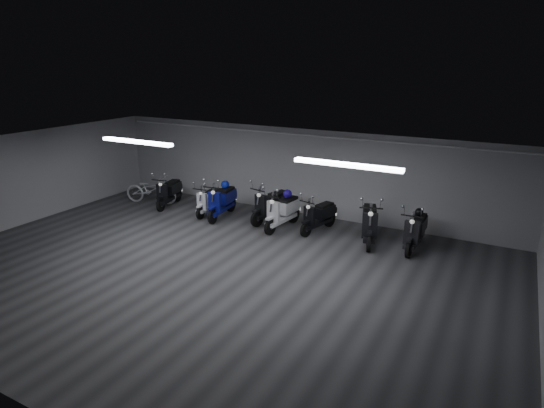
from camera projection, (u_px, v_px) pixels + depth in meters
The scene contains 19 objects.
floor at pixel (209, 271), 11.06m from camera, with size 14.00×10.00×0.01m, color #353537.
ceiling at pixel (204, 157), 10.21m from camera, with size 14.00×10.00×0.01m, color slate.
back_wall at pixel (298, 172), 14.84m from camera, with size 14.00×0.01×2.80m, color #9D9DA0.
left_wall at pixel (18, 180), 13.81m from camera, with size 0.01×10.00×2.80m, color #9D9DA0.
fluor_strip_left at pixel (137, 142), 12.43m from camera, with size 2.40×0.18×0.08m, color white.
fluor_strip_right at pixel (347, 165), 9.71m from camera, with size 2.40×0.18×0.08m, color white.
conduit at pixel (298, 134), 14.40m from camera, with size 0.05×0.05×13.60m, color white.
scooter_1 at pixel (168, 188), 15.70m from camera, with size 0.60×1.79×1.33m, color black, non-canonical shape.
scooter_2 at pixel (208, 196), 14.93m from camera, with size 0.54×1.63×1.21m, color white, non-canonical shape.
scooter_4 at pixel (222, 196), 14.58m from camera, with size 0.64×1.92×1.43m, color navy, non-canonical shape.
scooter_5 at pixel (271, 200), 14.20m from camera, with size 0.64×1.93×1.44m, color black, non-canonical shape.
scooter_6 at pixel (282, 206), 13.61m from camera, with size 0.64×1.92×1.43m, color silver, non-canonical shape.
scooter_7 at pixel (319, 211), 13.38m from camera, with size 0.58×1.73×1.29m, color black, non-canonical shape.
scooter_8 at pixel (370, 217), 12.56m from camera, with size 0.67×2.01×1.50m, color black, non-canonical shape.
scooter_9 at pixel (416, 225), 12.09m from camera, with size 0.62×1.87×1.39m, color black, non-canonical shape.
bicycle at pixel (151, 187), 16.08m from camera, with size 0.66×1.88×1.21m, color white.
helmet_0 at pixel (419, 212), 12.22m from camera, with size 0.23×0.23×0.23m, color black.
helmet_1 at pixel (225, 185), 14.73m from camera, with size 0.27×0.27×0.27m, color #0E1E9D.
helmet_2 at pixel (287, 194), 13.73m from camera, with size 0.27×0.27×0.27m, color #1B0B81.
Camera 1 is at (6.12, -8.13, 4.88)m, focal length 30.18 mm.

